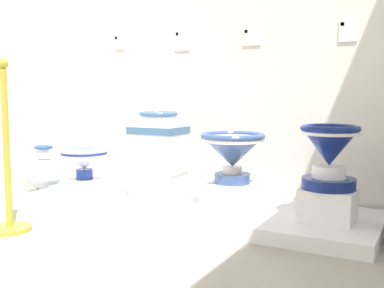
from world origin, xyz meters
name	(u,v)px	position (x,y,z in m)	size (l,w,h in m)	color
wall_back	(221,13)	(1.63, 3.03, 1.43)	(3.46, 0.06, 2.86)	silver
display_platform	(192,208)	(1.63, 2.58, 0.04)	(2.46, 0.80, 0.08)	white
plinth_block_pale_glazed	(85,188)	(0.73, 2.52, 0.11)	(0.39, 0.36, 0.05)	white
antique_toilet_pale_glazed	(84,160)	(0.73, 2.52, 0.33)	(0.37, 0.37, 0.29)	silver
plinth_block_slender_white	(159,184)	(1.34, 2.62, 0.18)	(0.32, 0.29, 0.19)	white
antique_toilet_slender_white	(159,141)	(1.34, 2.62, 0.49)	(0.36, 0.29, 0.43)	white
plinth_block_rightmost	(232,195)	(1.94, 2.57, 0.17)	(0.31, 0.33, 0.16)	white
antique_toilet_rightmost	(233,150)	(1.94, 2.57, 0.47)	(0.42, 0.42, 0.33)	#3A5388
plinth_block_central_ornate	(328,204)	(2.56, 2.55, 0.18)	(0.30, 0.28, 0.19)	white
antique_toilet_central_ornate	(330,151)	(2.56, 2.55, 0.50)	(0.34, 0.34, 0.37)	navy
info_placard_first	(120,42)	(0.73, 3.00, 1.26)	(0.11, 0.01, 0.12)	white
info_placard_second	(182,40)	(1.32, 3.00, 1.24)	(0.14, 0.01, 0.16)	white
info_placard_third	(252,36)	(1.90, 3.00, 1.24)	(0.14, 0.01, 0.13)	white
info_placard_fourth	(348,30)	(2.56, 3.00, 1.24)	(0.12, 0.01, 0.14)	white
decorative_vase_corner	(44,173)	(0.23, 2.59, 0.17)	(0.29, 0.29, 0.40)	navy
stanchion_post_near_left	(8,179)	(0.84, 1.71, 0.32)	(0.25, 0.25, 1.04)	gold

